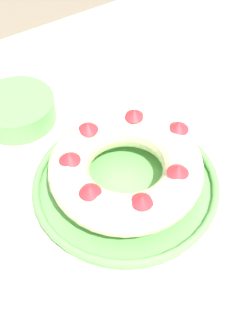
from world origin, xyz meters
name	(u,v)px	position (x,y,z in m)	size (l,w,h in m)	color
dining_table	(144,223)	(0.00, 0.00, 0.67)	(1.30, 1.01, 0.77)	silver
serving_dish	(126,186)	(-0.03, 0.01, 0.78)	(0.29, 0.29, 0.03)	#6BB760
bundt_cake	(126,168)	(-0.03, 0.01, 0.83)	(0.23, 0.23, 0.07)	beige
cake_knife	(17,238)	(-0.21, 0.03, 0.77)	(0.02, 0.18, 0.01)	white
side_bowl	(17,110)	(-0.10, 0.26, 0.79)	(0.14, 0.14, 0.04)	#6BB760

